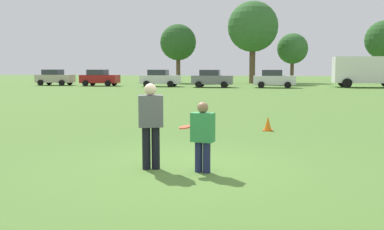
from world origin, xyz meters
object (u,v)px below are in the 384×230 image
at_px(player_defender, 203,134).
at_px(traffic_cone, 268,124).
at_px(box_truck, 374,70).
at_px(frisbee, 186,127).
at_px(parked_car_center, 160,78).
at_px(parked_car_near_right, 274,79).
at_px(parked_car_near_left, 55,77).
at_px(parked_car_mid_left, 99,78).
at_px(parked_car_mid_right, 212,78).
at_px(player_thrower, 151,121).

height_order(player_defender, traffic_cone, player_defender).
bearing_deg(box_truck, frisbee, -106.51).
bearing_deg(parked_car_center, player_defender, -73.29).
height_order(player_defender, parked_car_near_right, parked_car_near_right).
xyz_separation_m(parked_car_near_left, box_truck, (35.07, 1.64, 0.83)).
relative_size(traffic_cone, parked_car_mid_left, 0.11).
distance_m(player_defender, parked_car_center, 38.36).
relative_size(parked_car_near_left, parked_car_mid_right, 1.00).
relative_size(frisbee, parked_car_mid_left, 0.06).
distance_m(player_thrower, parked_car_mid_right, 36.18).
xyz_separation_m(parked_car_near_left, parked_car_near_right, (24.93, -1.11, 0.00)).
distance_m(parked_car_mid_right, parked_car_near_right, 6.34).
bearing_deg(box_truck, traffic_cone, -106.92).
relative_size(parked_car_mid_right, parked_car_near_right, 1.00).
height_order(parked_car_near_left, box_truck, box_truck).
xyz_separation_m(parked_car_center, parked_car_mid_right, (5.78, -0.74, 0.00)).
relative_size(player_thrower, traffic_cone, 3.69).
distance_m(parked_car_near_left, parked_car_near_right, 24.96).
bearing_deg(parked_car_near_right, box_truck, 15.19).
relative_size(frisbee, traffic_cone, 0.57).
xyz_separation_m(player_defender, parked_car_center, (-11.03, 36.74, 0.14)).
xyz_separation_m(parked_car_mid_right, parked_car_near_right, (6.33, 0.35, 0.00)).
xyz_separation_m(player_thrower, parked_car_near_right, (2.18, 36.28, -0.07)).
xyz_separation_m(player_thrower, traffic_cone, (2.25, 5.94, -0.77)).
bearing_deg(parked_car_mid_right, parked_car_mid_left, 175.63).
distance_m(parked_car_center, parked_car_mid_right, 5.83).
bearing_deg(parked_car_mid_right, traffic_cone, -77.94).
xyz_separation_m(frisbee, parked_car_mid_left, (-17.77, 36.95, 0.02)).
bearing_deg(player_thrower, parked_car_near_left, 121.32).
bearing_deg(parked_car_mid_right, frisbee, -82.25).
bearing_deg(parked_car_near_left, parked_car_near_right, -2.56).
xyz_separation_m(player_defender, parked_car_near_right, (1.08, 36.35, 0.14)).
bearing_deg(traffic_cone, parked_car_near_right, 90.14).
bearing_deg(frisbee, parked_car_mid_left, 115.69).
bearing_deg(frisbee, box_truck, 73.49).
bearing_deg(frisbee, parked_car_near_right, 87.73).
xyz_separation_m(parked_car_mid_left, parked_car_mid_right, (12.88, -0.98, 0.00)).
height_order(player_defender, parked_car_near_left, parked_car_near_left).
height_order(parked_car_mid_left, parked_car_mid_right, same).
xyz_separation_m(frisbee, parked_car_center, (-10.68, 36.70, 0.02)).
bearing_deg(parked_car_near_right, parked_car_center, 178.13).
bearing_deg(frisbee, parked_car_near_left, 122.12).
height_order(player_defender, parked_car_mid_right, parked_car_mid_right).
relative_size(traffic_cone, box_truck, 0.06).
bearing_deg(traffic_cone, frisbee, -104.22).
bearing_deg(parked_car_mid_left, parked_car_center, -1.95).
relative_size(frisbee, parked_car_near_left, 0.06).
height_order(parked_car_near_left, parked_car_mid_left, same).
distance_m(parked_car_mid_left, box_truck, 29.44).
distance_m(player_defender, traffic_cone, 6.14).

